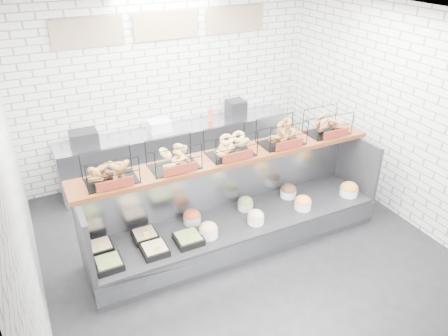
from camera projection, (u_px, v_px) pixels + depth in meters
ground at (248, 255)px, 5.80m from camera, size 5.50×5.50×0.00m
room_shell at (228, 93)px, 5.29m from camera, size 5.02×5.51×3.01m
display_case at (235, 222)px, 5.91m from camera, size 4.00×0.90×1.20m
bagel_shelf at (231, 146)px, 5.54m from camera, size 4.10×0.50×0.40m
prep_counter at (179, 151)px, 7.48m from camera, size 4.00×0.60×1.20m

